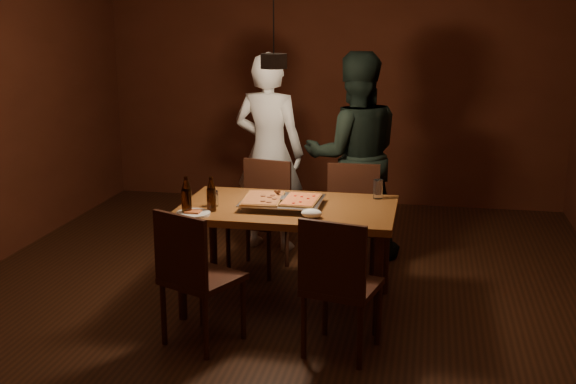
% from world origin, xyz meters
% --- Properties ---
extents(room_shell, '(6.00, 6.00, 6.00)m').
position_xyz_m(room_shell, '(0.00, 0.00, 1.40)').
color(room_shell, '#351A0E').
rests_on(room_shell, ground).
extents(dining_table, '(1.50, 0.90, 0.75)m').
position_xyz_m(dining_table, '(0.10, -0.03, 0.68)').
color(dining_table, brown).
rests_on(dining_table, floor).
extents(chair_far_left, '(0.50, 0.50, 0.49)m').
position_xyz_m(chair_far_left, '(-0.26, 0.72, 0.54)').
color(chair_far_left, '#38190F').
rests_on(chair_far_left, floor).
extents(chair_far_right, '(0.43, 0.43, 0.49)m').
position_xyz_m(chair_far_right, '(0.48, 0.70, 0.54)').
color(chair_far_right, '#38190F').
rests_on(chair_far_right, floor).
extents(chair_near_left, '(0.56, 0.56, 0.49)m').
position_xyz_m(chair_near_left, '(-0.35, -0.79, 0.54)').
color(chair_near_left, '#38190F').
rests_on(chair_near_left, floor).
extents(chair_near_right, '(0.50, 0.50, 0.49)m').
position_xyz_m(chair_near_right, '(0.55, -0.76, 0.54)').
color(chair_near_right, '#38190F').
rests_on(chair_near_right, floor).
extents(pizza_tray, '(0.58, 0.49, 0.05)m').
position_xyz_m(pizza_tray, '(0.07, -0.06, 0.77)').
color(pizza_tray, silver).
rests_on(pizza_tray, dining_table).
extents(pizza_meat, '(0.29, 0.43, 0.02)m').
position_xyz_m(pizza_meat, '(-0.07, -0.07, 0.81)').
color(pizza_meat, maroon).
rests_on(pizza_meat, pizza_tray).
extents(pizza_cheese, '(0.25, 0.38, 0.02)m').
position_xyz_m(pizza_cheese, '(0.20, -0.06, 0.81)').
color(pizza_cheese, gold).
rests_on(pizza_cheese, pizza_tray).
extents(spatula, '(0.18, 0.26, 0.04)m').
position_xyz_m(spatula, '(0.06, -0.05, 0.81)').
color(spatula, silver).
rests_on(spatula, pizza_tray).
extents(beer_bottle_a, '(0.07, 0.07, 0.26)m').
position_xyz_m(beer_bottle_a, '(-0.52, -0.37, 0.88)').
color(beer_bottle_a, black).
rests_on(beer_bottle_a, dining_table).
extents(beer_bottle_b, '(0.06, 0.06, 0.24)m').
position_xyz_m(beer_bottle_b, '(-0.38, -0.26, 0.87)').
color(beer_bottle_b, black).
rests_on(beer_bottle_b, dining_table).
extents(water_glass_left, '(0.07, 0.07, 0.11)m').
position_xyz_m(water_glass_left, '(-0.41, -0.13, 0.80)').
color(water_glass_left, silver).
rests_on(water_glass_left, dining_table).
extents(water_glass_right, '(0.07, 0.07, 0.14)m').
position_xyz_m(water_glass_right, '(0.71, 0.30, 0.82)').
color(water_glass_right, silver).
rests_on(water_glass_right, dining_table).
extents(plate_slice, '(0.23, 0.23, 0.03)m').
position_xyz_m(plate_slice, '(-0.48, -0.38, 0.76)').
color(plate_slice, white).
rests_on(plate_slice, dining_table).
extents(napkin, '(0.14, 0.11, 0.06)m').
position_xyz_m(napkin, '(0.31, -0.29, 0.78)').
color(napkin, white).
rests_on(napkin, dining_table).
extents(diner_white, '(0.70, 0.53, 1.74)m').
position_xyz_m(diner_white, '(-0.32, 1.27, 0.87)').
color(diner_white, silver).
rests_on(diner_white, floor).
extents(diner_dark, '(1.00, 0.87, 1.76)m').
position_xyz_m(diner_dark, '(0.44, 1.20, 0.88)').
color(diner_dark, black).
rests_on(diner_dark, floor).
extents(pendant_lamp, '(0.18, 0.18, 1.10)m').
position_xyz_m(pendant_lamp, '(0.00, 0.00, 1.76)').
color(pendant_lamp, black).
rests_on(pendant_lamp, ceiling).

